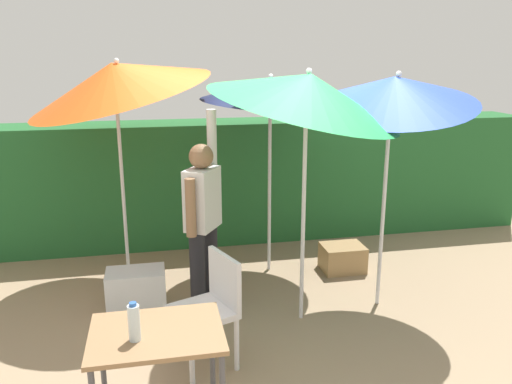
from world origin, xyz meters
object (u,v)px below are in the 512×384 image
at_px(cooler_box, 136,292).
at_px(bottle_water, 134,322).
at_px(folding_table, 157,345).
at_px(umbrella_rainbow, 308,91).
at_px(crate_cardboard, 342,258).
at_px(umbrella_orange, 116,79).
at_px(chair_plastic, 210,304).
at_px(umbrella_yellow, 394,91).
at_px(person_vendor, 203,216).
at_px(umbrella_navy, 270,91).

relative_size(cooler_box, bottle_water, 2.25).
distance_m(cooler_box, folding_table, 1.77).
bearing_deg(umbrella_rainbow, cooler_box, 165.98).
bearing_deg(crate_cardboard, umbrella_orange, 174.57).
height_order(chair_plastic, cooler_box, chair_plastic).
bearing_deg(chair_plastic, bottle_water, -122.75).
bearing_deg(umbrella_orange, chair_plastic, -68.20).
distance_m(chair_plastic, cooler_box, 1.16).
relative_size(umbrella_yellow, crate_cardboard, 5.16).
height_order(cooler_box, folding_table, folding_table).
distance_m(person_vendor, crate_cardboard, 1.89).
height_order(folding_table, bottle_water, bottle_water).
height_order(umbrella_yellow, umbrella_navy, umbrella_yellow).
xyz_separation_m(umbrella_rainbow, person_vendor, (-0.87, 0.31, -1.13)).
height_order(umbrella_yellow, folding_table, umbrella_yellow).
xyz_separation_m(umbrella_yellow, person_vendor, (-1.69, 0.23, -1.11)).
bearing_deg(umbrella_rainbow, crate_cardboard, 50.90).
height_order(umbrella_navy, folding_table, umbrella_navy).
bearing_deg(chair_plastic, umbrella_navy, 63.21).
distance_m(crate_cardboard, folding_table, 3.09).
distance_m(umbrella_navy, person_vendor, 1.55).
height_order(umbrella_orange, folding_table, umbrella_orange).
distance_m(umbrella_orange, umbrella_navy, 1.55).
height_order(umbrella_navy, person_vendor, umbrella_navy).
height_order(umbrella_yellow, cooler_box, umbrella_yellow).
relative_size(umbrella_orange, umbrella_yellow, 1.08).
distance_m(umbrella_yellow, folding_table, 2.91).
height_order(umbrella_rainbow, umbrella_navy, umbrella_rainbow).
bearing_deg(crate_cardboard, bottle_water, -133.33).
bearing_deg(umbrella_rainbow, person_vendor, 160.11).
relative_size(chair_plastic, folding_table, 1.11).
xyz_separation_m(person_vendor, folding_table, (-0.45, -1.64, -0.27)).
relative_size(crate_cardboard, folding_table, 0.58).
xyz_separation_m(crate_cardboard, folding_table, (-2.06, -2.24, 0.52)).
bearing_deg(chair_plastic, folding_table, -118.49).
bearing_deg(umbrella_orange, umbrella_yellow, -23.63).
bearing_deg(chair_plastic, person_vendor, 87.19).
relative_size(chair_plastic, crate_cardboard, 1.92).
height_order(umbrella_orange, person_vendor, umbrella_orange).
bearing_deg(umbrella_rainbow, folding_table, -134.81).
distance_m(umbrella_rainbow, umbrella_navy, 1.12).
height_order(umbrella_orange, cooler_box, umbrella_orange).
bearing_deg(umbrella_rainbow, umbrella_yellow, 5.56).
bearing_deg(bottle_water, umbrella_orange, 93.52).
distance_m(umbrella_rainbow, chair_plastic, 1.89).
xyz_separation_m(crate_cardboard, bottle_water, (-2.18, -2.31, 0.72)).
xyz_separation_m(chair_plastic, crate_cardboard, (1.65, 1.49, -0.36)).
bearing_deg(umbrella_navy, folding_table, -117.32).
height_order(umbrella_navy, chair_plastic, umbrella_navy).
bearing_deg(umbrella_orange, folding_table, -83.54).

